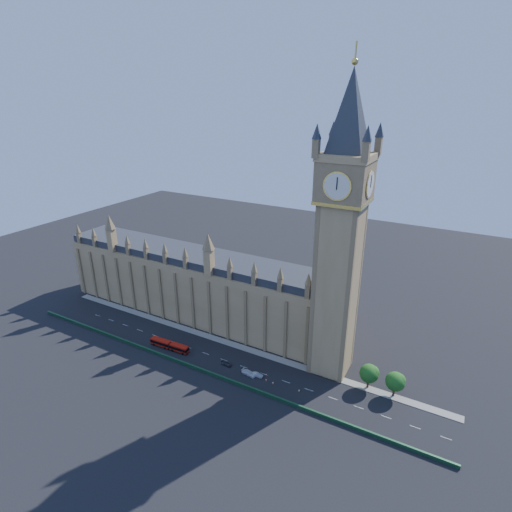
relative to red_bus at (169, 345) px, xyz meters
The scene contains 15 objects.
ground 17.90m from the red_bus, 12.55° to the left, with size 400.00×400.00×0.00m, color black.
palace_westminster 29.69m from the red_bus, 106.33° to the left, with size 120.00×20.00×28.00m.
elizabeth_tower 78.82m from the red_bus, 17.87° to the left, with size 20.59×20.59×105.00m.
bridge_parapet 18.18m from the red_bus, 16.39° to the right, with size 160.00×0.60×1.20m, color #1E4C2D.
kerb_north 22.00m from the red_bus, 37.52° to the left, with size 160.00×3.00×0.16m, color gray.
tree_east_near 71.15m from the red_bus, 11.34° to the left, with size 6.00×6.00×8.50m.
tree_east_far 79.00m from the red_bus, 10.19° to the left, with size 6.00×6.00×8.50m.
red_bus is the anchor object (origin of this frame).
car_grey 23.65m from the red_bus, ahead, with size 1.63×4.06×1.38m, color #3F4046.
car_silver 35.91m from the red_bus, ahead, with size 1.38×3.95×1.30m, color #AEB0B6.
car_white 33.06m from the red_bus, ahead, with size 2.11×5.19×1.51m, color silver.
cone_a 39.63m from the red_bus, ahead, with size 0.56×0.56×0.73m.
cone_b 38.58m from the red_bus, ahead, with size 0.46×0.46×0.68m.
cone_c 51.03m from the red_bus, ahead, with size 0.48×0.48×0.72m.
cone_d 42.18m from the red_bus, ahead, with size 0.54×0.54×0.79m.
Camera 1 is at (70.24, -97.19, 86.53)m, focal length 28.00 mm.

